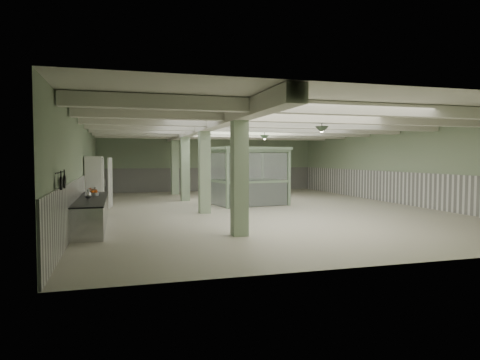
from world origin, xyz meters
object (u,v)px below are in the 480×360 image
object	(u,v)px
filing_cabinet	(284,192)
walkin_cooler	(96,183)
prep_counter	(92,213)
guard_booth	(247,166)

from	to	relation	value
filing_cabinet	walkin_cooler	bearing A→B (deg)	-159.27
filing_cabinet	prep_counter	bearing A→B (deg)	-131.51
guard_booth	filing_cabinet	size ratio (longest dim) A/B	3.14
walkin_cooler	guard_booth	xyz separation A→B (m)	(6.65, 0.67, 0.66)
walkin_cooler	filing_cabinet	world-z (taller)	walkin_cooler
guard_booth	prep_counter	bearing A→B (deg)	-151.29
guard_booth	filing_cabinet	xyz separation A→B (m)	(1.67, -0.51, -1.20)
walkin_cooler	filing_cabinet	size ratio (longest dim) A/B	2.09
prep_counter	filing_cabinet	distance (m)	9.40
walkin_cooler	filing_cabinet	xyz separation A→B (m)	(8.32, 0.16, -0.54)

